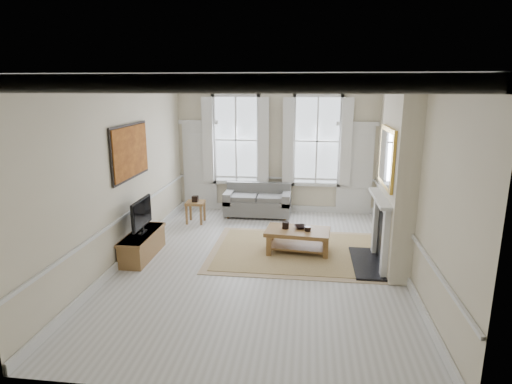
# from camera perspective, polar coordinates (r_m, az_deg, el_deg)

# --- Properties ---
(floor) EXTENTS (7.20, 7.20, 0.00)m
(floor) POSITION_cam_1_polar(r_m,az_deg,el_deg) (8.23, 0.62, -9.50)
(floor) COLOR #B7B5AD
(floor) RESTS_ON ground
(ceiling) EXTENTS (7.20, 7.20, 0.00)m
(ceiling) POSITION_cam_1_polar(r_m,az_deg,el_deg) (7.55, 0.69, 14.90)
(ceiling) COLOR white
(ceiling) RESTS_ON back_wall
(back_wall) EXTENTS (5.20, 0.00, 5.20)m
(back_wall) POSITION_cam_1_polar(r_m,az_deg,el_deg) (11.24, 2.70, 5.90)
(back_wall) COLOR beige
(back_wall) RESTS_ON floor
(left_wall) EXTENTS (0.00, 7.20, 7.20)m
(left_wall) POSITION_cam_1_polar(r_m,az_deg,el_deg) (8.40, -17.28, 2.51)
(left_wall) COLOR beige
(left_wall) RESTS_ON floor
(right_wall) EXTENTS (0.00, 7.20, 7.20)m
(right_wall) POSITION_cam_1_polar(r_m,az_deg,el_deg) (7.87, 19.84, 1.56)
(right_wall) COLOR beige
(right_wall) RESTS_ON floor
(window_left) EXTENTS (1.26, 0.20, 2.20)m
(window_left) POSITION_cam_1_polar(r_m,az_deg,el_deg) (11.29, -2.66, 6.96)
(window_left) COLOR #B2BCC6
(window_left) RESTS_ON back_wall
(window_right) EXTENTS (1.26, 0.20, 2.20)m
(window_right) POSITION_cam_1_polar(r_m,az_deg,el_deg) (11.14, 8.12, 6.74)
(window_right) COLOR #B2BCC6
(window_right) RESTS_ON back_wall
(door_left) EXTENTS (0.90, 0.08, 2.30)m
(door_left) POSITION_cam_1_polar(r_m,az_deg,el_deg) (11.63, -7.49, 3.32)
(door_left) COLOR silver
(door_left) RESTS_ON floor
(door_right) EXTENTS (0.90, 0.08, 2.30)m
(door_right) POSITION_cam_1_polar(r_m,az_deg,el_deg) (11.33, 13.06, 2.79)
(door_right) COLOR silver
(door_right) RESTS_ON floor
(painting) EXTENTS (0.05, 1.66, 1.06)m
(painting) POSITION_cam_1_polar(r_m,az_deg,el_deg) (8.59, -16.40, 5.19)
(painting) COLOR #BA661F
(painting) RESTS_ON left_wall
(chimney_breast) EXTENTS (0.35, 1.70, 3.38)m
(chimney_breast) POSITION_cam_1_polar(r_m,az_deg,el_deg) (8.02, 18.32, 1.91)
(chimney_breast) COLOR beige
(chimney_breast) RESTS_ON floor
(hearth) EXTENTS (0.55, 1.50, 0.05)m
(hearth) POSITION_cam_1_polar(r_m,az_deg,el_deg) (8.44, 14.58, -9.17)
(hearth) COLOR black
(hearth) RESTS_ON floor
(fireplace) EXTENTS (0.21, 1.45, 1.33)m
(fireplace) POSITION_cam_1_polar(r_m,az_deg,el_deg) (8.23, 16.26, -4.64)
(fireplace) COLOR silver
(fireplace) RESTS_ON floor
(mirror) EXTENTS (0.06, 1.26, 1.06)m
(mirror) POSITION_cam_1_polar(r_m,az_deg,el_deg) (7.92, 16.98, 4.44)
(mirror) COLOR gold
(mirror) RESTS_ON chimney_breast
(sofa) EXTENTS (1.68, 0.82, 0.82)m
(sofa) POSITION_cam_1_polar(r_m,az_deg,el_deg) (11.08, 0.25, -1.35)
(sofa) COLOR #60615E
(sofa) RESTS_ON floor
(side_table) EXTENTS (0.46, 0.46, 0.53)m
(side_table) POSITION_cam_1_polar(r_m,az_deg,el_deg) (10.55, -8.08, -1.85)
(side_table) COLOR brown
(side_table) RESTS_ON floor
(rug) EXTENTS (3.50, 2.60, 0.02)m
(rug) POSITION_cam_1_polar(r_m,az_deg,el_deg) (8.80, 5.52, -7.88)
(rug) COLOR #94794C
(rug) RESTS_ON floor
(coffee_table) EXTENTS (1.33, 0.86, 0.47)m
(coffee_table) POSITION_cam_1_polar(r_m,az_deg,el_deg) (8.66, 5.58, -5.54)
(coffee_table) COLOR brown
(coffee_table) RESTS_ON rug
(ceramic_pot_a) EXTENTS (0.14, 0.14, 0.14)m
(ceramic_pot_a) POSITION_cam_1_polar(r_m,az_deg,el_deg) (8.67, 3.95, -4.44)
(ceramic_pot_a) COLOR black
(ceramic_pot_a) RESTS_ON coffee_table
(ceramic_pot_b) EXTENTS (0.13, 0.13, 0.09)m
(ceramic_pot_b) POSITION_cam_1_polar(r_m,az_deg,el_deg) (8.57, 6.93, -4.90)
(ceramic_pot_b) COLOR black
(ceramic_pot_b) RESTS_ON coffee_table
(bowl) EXTENTS (0.29, 0.29, 0.06)m
(bowl) POSITION_cam_1_polar(r_m,az_deg,el_deg) (8.72, 5.94, -4.64)
(bowl) COLOR black
(bowl) RESTS_ON coffee_table
(tv_stand) EXTENTS (0.44, 1.37, 0.49)m
(tv_stand) POSITION_cam_1_polar(r_m,az_deg,el_deg) (8.74, -14.88, -6.82)
(tv_stand) COLOR brown
(tv_stand) RESTS_ON floor
(tv) EXTENTS (0.08, 0.90, 0.68)m
(tv) POSITION_cam_1_polar(r_m,az_deg,el_deg) (8.53, -15.00, -2.81)
(tv) COLOR black
(tv) RESTS_ON tv_stand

